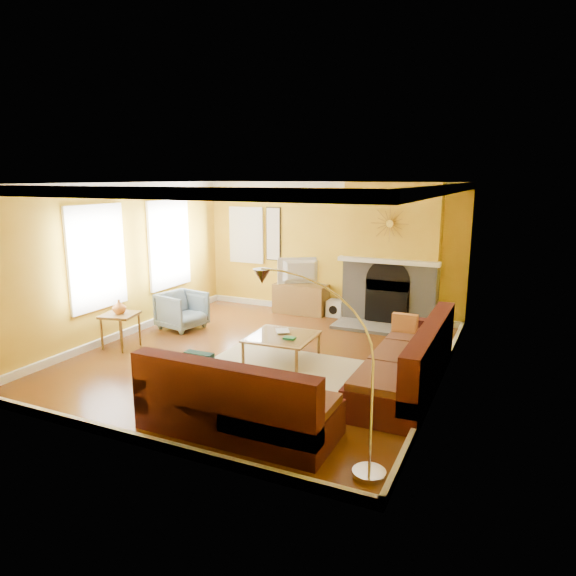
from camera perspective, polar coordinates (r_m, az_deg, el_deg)
The scene contains 27 objects.
floor at distance 8.22m, azimuth -3.00°, elevation -7.69°, with size 5.50×6.00×0.02m, color brown.
ceiling at distance 7.73m, azimuth -3.23°, elevation 11.63°, with size 5.50×6.00×0.02m, color white.
wall_back at distance 10.58m, azimuth 4.55°, elevation 4.37°, with size 5.50×0.02×2.70m, color gold.
wall_front at distance 5.46m, azimuth -18.08°, elevation -3.65°, with size 5.50×0.02×2.70m, color gold.
wall_left at distance 9.46m, azimuth -18.08°, elevation 2.87°, with size 0.02×6.00×2.70m, color gold.
wall_right at distance 7.03m, azimuth 17.20°, elevation -0.12°, with size 0.02×6.00×2.70m, color gold.
baseboard at distance 8.20m, azimuth -3.01°, elevation -7.23°, with size 5.50×6.00×0.12m, color white, non-canonical shape.
crown_molding at distance 7.73m, azimuth -3.22°, elevation 11.11°, with size 5.50×6.00×0.12m, color white, non-canonical shape.
window_left_near at distance 10.39m, azimuth -13.12°, elevation 4.78°, with size 0.06×1.22×1.72m, color white.
window_left_far at distance 8.98m, azimuth -20.54°, elevation 3.20°, with size 0.06×1.22×1.72m, color white.
window_back at distance 11.31m, azimuth -4.64°, elevation 5.89°, with size 0.82×0.06×1.22m, color white.
wall_art at distance 11.01m, azimuth -1.65°, elevation 6.02°, with size 0.34×0.04×1.14m, color white.
fireplace at distance 10.00m, azimuth 11.41°, elevation 3.71°, with size 1.80×0.40×2.70m, color gray, non-canonical shape.
mantel at distance 9.78m, azimuth 11.06°, elevation 2.95°, with size 1.92×0.22×0.08m, color white.
hearth at distance 9.76m, azimuth 10.32°, elevation -4.40°, with size 1.80×0.70×0.06m, color gray.
sunburst at distance 9.70m, azimuth 11.24°, elevation 7.04°, with size 0.70×0.04×0.70m, color olive, non-canonical shape.
rug at distance 7.63m, azimuth -0.74°, elevation -9.14°, with size 2.40×1.80×0.02m, color beige.
sectional_sofa at distance 6.91m, azimuth 3.49°, elevation -7.55°, with size 2.94×3.89×0.90m, color #451816, non-canonical shape.
coffee_table at distance 8.05m, azimuth -0.68°, elevation -6.57°, with size 0.99×0.99×0.39m, color white, non-canonical shape.
media_console at distance 10.72m, azimuth 1.44°, elevation -1.17°, with size 1.11×0.50×0.61m, color olive.
tv at distance 10.60m, azimuth 1.46°, elevation 1.88°, with size 0.95×0.13×0.55m, color black.
subwoofer at distance 10.54m, azimuth 5.34°, elevation -2.24°, with size 0.33×0.33×0.33m, color white.
armchair at distance 9.80m, azimuth -11.68°, elevation -2.45°, with size 0.74×0.76×0.69m, color gray.
side_table at distance 8.98m, azimuth -18.08°, elevation -4.53°, with size 0.53×0.53×0.58m, color olive, non-canonical shape.
vase at distance 8.88m, azimuth -18.25°, elevation -1.99°, with size 0.23×0.23×0.24m, color orange.
book at distance 8.13m, azimuth -1.33°, elevation -4.84°, with size 0.20×0.27×0.03m, color white.
arc_lamp at distance 4.97m, azimuth 3.52°, elevation -9.41°, with size 1.24×0.36×1.91m, color silver, non-canonical shape.
Camera 1 is at (3.63, -6.83, 2.78)m, focal length 32.00 mm.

